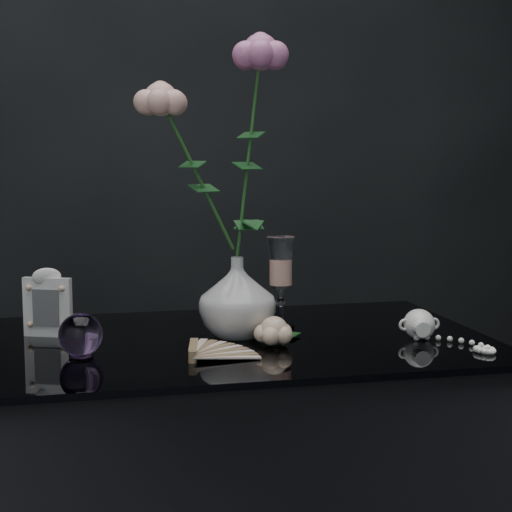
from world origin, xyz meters
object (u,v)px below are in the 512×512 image
object	(u,v)px
wine_glass	(281,282)
picture_frame	(48,302)
paperweight	(80,335)
loose_rose	(274,331)
pearl_jar	(419,323)
vase	(237,297)

from	to	relation	value
wine_glass	picture_frame	distance (m)	0.45
paperweight	loose_rose	size ratio (longest dim) A/B	0.48
wine_glass	loose_rose	distance (m)	0.17
paperweight	pearl_jar	world-z (taller)	paperweight
loose_rose	pearl_jar	world-z (taller)	pearl_jar
picture_frame	pearl_jar	size ratio (longest dim) A/B	0.64
wine_glass	paperweight	distance (m)	0.42
picture_frame	paperweight	distance (m)	0.18
loose_rose	pearl_jar	distance (m)	0.28
loose_rose	pearl_jar	bearing A→B (deg)	-23.84
paperweight	pearl_jar	size ratio (longest dim) A/B	0.37
wine_glass	paperweight	xyz separation A→B (m)	(-0.39, -0.15, -0.05)
wine_glass	loose_rose	xyz separation A→B (m)	(-0.05, -0.14, -0.06)
vase	wine_glass	xyz separation A→B (m)	(0.10, 0.06, 0.01)
paperweight	pearl_jar	xyz separation A→B (m)	(0.61, 0.00, -0.01)
pearl_jar	loose_rose	bearing A→B (deg)	-176.99
picture_frame	pearl_jar	distance (m)	0.69
vase	loose_rose	bearing A→B (deg)	-59.10
vase	picture_frame	xyz separation A→B (m)	(-0.34, 0.08, -0.01)
loose_rose	paperweight	bearing A→B (deg)	157.48
paperweight	loose_rose	xyz separation A→B (m)	(0.34, 0.00, -0.01)
wine_glass	pearl_jar	world-z (taller)	wine_glass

